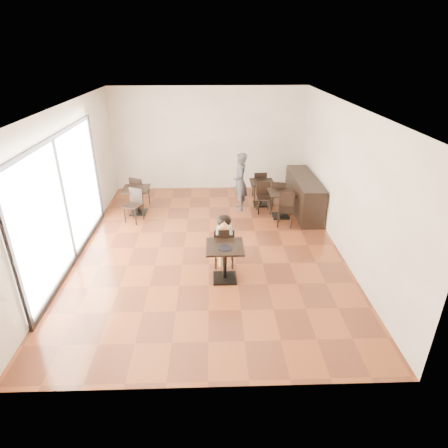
{
  "coord_description": "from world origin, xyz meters",
  "views": [
    {
      "loc": [
        0.11,
        -7.71,
        4.33
      ],
      "look_at": [
        0.32,
        -0.85,
        1.0
      ],
      "focal_mm": 30.0,
      "sensor_mm": 36.0,
      "label": 1
    }
  ],
  "objects_px": {
    "cafe_table_back": "(261,193)",
    "cafe_table_mid": "(281,205)",
    "chair_back_a": "(259,185)",
    "chair_mid_a": "(279,195)",
    "child": "(224,241)",
    "child_table": "(225,263)",
    "child_chair": "(224,246)",
    "cafe_table_left": "(137,201)",
    "adult_patron": "(240,182)",
    "chair_left_a": "(140,191)",
    "chair_mid_b": "(286,210)",
    "chair_back_b": "(264,198)",
    "chair_left_b": "(133,206)"
  },
  "relations": [
    {
      "from": "cafe_table_back",
      "to": "cafe_table_mid",
      "type": "bearing_deg",
      "value": -63.48
    },
    {
      "from": "cafe_table_back",
      "to": "chair_back_a",
      "type": "distance_m",
      "value": 0.55
    },
    {
      "from": "cafe_table_back",
      "to": "chair_mid_a",
      "type": "relative_size",
      "value": 0.83
    },
    {
      "from": "child",
      "to": "chair_back_a",
      "type": "distance_m",
      "value": 4.04
    },
    {
      "from": "cafe_table_back",
      "to": "chair_back_a",
      "type": "bearing_deg",
      "value": 90.0
    },
    {
      "from": "child_table",
      "to": "child",
      "type": "xyz_separation_m",
      "value": [
        0.0,
        0.55,
        0.2
      ]
    },
    {
      "from": "cafe_table_mid",
      "to": "child_chair",
      "type": "bearing_deg",
      "value": -123.87
    },
    {
      "from": "child_table",
      "to": "cafe_table_left",
      "type": "bearing_deg",
      "value": 124.83
    },
    {
      "from": "adult_patron",
      "to": "chair_left_a",
      "type": "distance_m",
      "value": 2.93
    },
    {
      "from": "cafe_table_left",
      "to": "chair_left_a",
      "type": "bearing_deg",
      "value": 90.0
    },
    {
      "from": "child_table",
      "to": "chair_left_a",
      "type": "distance_m",
      "value": 4.55
    },
    {
      "from": "child",
      "to": "chair_mid_a",
      "type": "bearing_deg",
      "value": 60.95
    },
    {
      "from": "chair_mid_b",
      "to": "chair_back_b",
      "type": "bearing_deg",
      "value": 132.39
    },
    {
      "from": "cafe_table_left",
      "to": "child_chair",
      "type": "bearing_deg",
      "value": -50.23
    },
    {
      "from": "child_table",
      "to": "chair_mid_b",
      "type": "bearing_deg",
      "value": 55.75
    },
    {
      "from": "chair_mid_a",
      "to": "chair_back_a",
      "type": "distance_m",
      "value": 0.98
    },
    {
      "from": "chair_mid_a",
      "to": "chair_back_a",
      "type": "xyz_separation_m",
      "value": [
        -0.46,
        0.87,
        -0.0
      ]
    },
    {
      "from": "cafe_table_mid",
      "to": "chair_mid_b",
      "type": "distance_m",
      "value": 0.56
    },
    {
      "from": "chair_mid_b",
      "to": "chair_back_a",
      "type": "distance_m",
      "value": 2.02
    },
    {
      "from": "child_chair",
      "to": "child",
      "type": "xyz_separation_m",
      "value": [
        0.0,
        0.0,
        0.12
      ]
    },
    {
      "from": "child_table",
      "to": "chair_mid_a",
      "type": "xyz_separation_m",
      "value": [
        1.66,
        3.54,
        0.05
      ]
    },
    {
      "from": "child",
      "to": "cafe_table_mid",
      "type": "xyz_separation_m",
      "value": [
        1.63,
        2.44,
        -0.22
      ]
    },
    {
      "from": "child_chair",
      "to": "adult_patron",
      "type": "bearing_deg",
      "value": -100.38
    },
    {
      "from": "child_chair",
      "to": "child",
      "type": "relative_size",
      "value": 0.79
    },
    {
      "from": "adult_patron",
      "to": "cafe_table_back",
      "type": "bearing_deg",
      "value": 112.18
    },
    {
      "from": "chair_mid_b",
      "to": "chair_back_b",
      "type": "height_order",
      "value": "chair_mid_b"
    },
    {
      "from": "child_chair",
      "to": "cafe_table_mid",
      "type": "xyz_separation_m",
      "value": [
        1.63,
        2.44,
        -0.1
      ]
    },
    {
      "from": "chair_left_b",
      "to": "chair_left_a",
      "type": "bearing_deg",
      "value": 114.86
    },
    {
      "from": "child",
      "to": "chair_mid_b",
      "type": "xyz_separation_m",
      "value": [
        1.66,
        1.89,
        -0.15
      ]
    },
    {
      "from": "child_chair",
      "to": "chair_back_b",
      "type": "xyz_separation_m",
      "value": [
        1.2,
        2.76,
        -0.03
      ]
    },
    {
      "from": "cafe_table_left",
      "to": "adult_patron",
      "type": "bearing_deg",
      "value": 4.07
    },
    {
      "from": "child_table",
      "to": "child_chair",
      "type": "height_order",
      "value": "child_chair"
    },
    {
      "from": "cafe_table_left",
      "to": "chair_back_b",
      "type": "bearing_deg",
      "value": -0.73
    },
    {
      "from": "cafe_table_left",
      "to": "chair_left_a",
      "type": "relative_size",
      "value": 0.83
    },
    {
      "from": "cafe_table_left",
      "to": "chair_mid_a",
      "type": "bearing_deg",
      "value": 2.65
    },
    {
      "from": "child_table",
      "to": "cafe_table_mid",
      "type": "height_order",
      "value": "child_table"
    },
    {
      "from": "cafe_table_left",
      "to": "chair_back_b",
      "type": "distance_m",
      "value": 3.53
    },
    {
      "from": "chair_back_b",
      "to": "chair_mid_a",
      "type": "bearing_deg",
      "value": 23.99
    },
    {
      "from": "cafe_table_mid",
      "to": "chair_left_a",
      "type": "xyz_separation_m",
      "value": [
        -3.97,
        0.92,
        0.09
      ]
    },
    {
      "from": "chair_mid_a",
      "to": "chair_mid_b",
      "type": "height_order",
      "value": "same"
    },
    {
      "from": "adult_patron",
      "to": "chair_left_b",
      "type": "distance_m",
      "value": 3.0
    },
    {
      "from": "cafe_table_back",
      "to": "chair_back_b",
      "type": "xyz_separation_m",
      "value": [
        0.0,
        -0.55,
        0.07
      ]
    },
    {
      "from": "child_chair",
      "to": "chair_mid_b",
      "type": "distance_m",
      "value": 2.51
    },
    {
      "from": "child_table",
      "to": "chair_mid_b",
      "type": "height_order",
      "value": "chair_mid_b"
    },
    {
      "from": "child",
      "to": "cafe_table_left",
      "type": "bearing_deg",
      "value": 129.77
    },
    {
      "from": "chair_mid_b",
      "to": "chair_back_a",
      "type": "height_order",
      "value": "chair_mid_b"
    },
    {
      "from": "cafe_table_mid",
      "to": "chair_back_b",
      "type": "xyz_separation_m",
      "value": [
        -0.43,
        0.32,
        0.07
      ]
    },
    {
      "from": "child_table",
      "to": "adult_patron",
      "type": "distance_m",
      "value": 3.62
    },
    {
      "from": "cafe_table_mid",
      "to": "cafe_table_left",
      "type": "distance_m",
      "value": 3.98
    },
    {
      "from": "child_table",
      "to": "chair_left_b",
      "type": "xyz_separation_m",
      "value": [
        -2.33,
        2.8,
        0.06
      ]
    }
  ]
}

